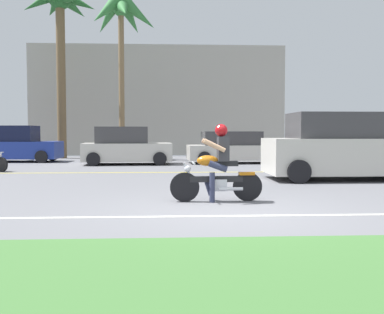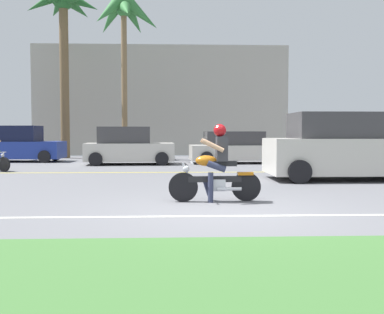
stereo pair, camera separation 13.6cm
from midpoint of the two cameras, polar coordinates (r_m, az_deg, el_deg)
The scene contains 12 objects.
ground at distance 11.00m, azimuth 2.04°, elevation -4.20°, with size 56.00×30.00×0.04m, color slate.
grass_median at distance 4.12m, azimuth 11.24°, elevation -16.20°, with size 56.00×3.80×0.06m, color #3D6B33.
lane_line_near at distance 7.59m, azimuth 4.39°, elevation -7.36°, with size 50.40×0.12×0.01m, color silver.
lane_line_far at distance 15.62m, azimuth 0.52°, elevation -1.92°, with size 50.40×0.12×0.01m, color yellow.
motorcyclist at distance 9.08m, azimuth 2.74°, elevation -1.49°, with size 1.85×0.60×1.55m.
suv_nearby at distance 13.99m, azimuth 18.34°, elevation 1.18°, with size 4.67×2.20×1.94m.
parked_car_0 at distance 22.65m, azimuth -21.56°, elevation 1.40°, with size 4.08×1.98×1.67m.
parked_car_1 at distance 19.66m, azimuth -8.50°, elevation 1.26°, with size 3.84×2.18×1.60m.
parked_car_2 at distance 20.25m, azimuth 5.26°, elevation 1.11°, with size 4.47×2.06×1.41m.
palm_tree_1 at distance 25.61m, azimuth -16.30°, elevation 16.71°, with size 4.03×3.90×8.93m.
palm_tree_2 at distance 23.26m, azimuth -9.00°, elevation 16.54°, with size 3.47×3.75×8.05m.
building_far at distance 28.93m, azimuth -4.33°, elevation 6.85°, with size 15.06×4.00×6.49m, color #A8A399.
Camera 1 is at (-1.04, -7.86, 1.39)m, focal length 42.55 mm.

